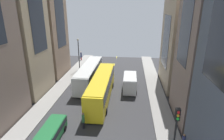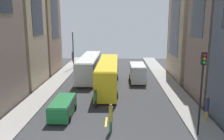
% 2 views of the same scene
% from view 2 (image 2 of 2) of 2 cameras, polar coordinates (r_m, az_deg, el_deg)
% --- Properties ---
extents(ground_plane, '(42.66, 42.66, 0.00)m').
position_cam_2_polar(ground_plane, '(34.54, -0.20, -2.81)').
color(ground_plane, '#333335').
extents(sidewalk_west, '(2.58, 44.00, 0.15)m').
position_cam_2_polar(sidewalk_west, '(35.69, -13.23, -2.53)').
color(sidewalk_west, gray).
rests_on(sidewalk_west, ground).
extents(sidewalk_east, '(2.58, 44.00, 0.15)m').
position_cam_2_polar(sidewalk_east, '(35.21, 13.01, -2.71)').
color(sidewalk_east, gray).
rests_on(sidewalk_east, ground).
extents(lane_stripe_1, '(0.16, 2.00, 0.01)m').
position_cam_2_polar(lane_stripe_1, '(21.31, -1.41, -12.37)').
color(lane_stripe_1, yellow).
rests_on(lane_stripe_1, ground).
extents(lane_stripe_2, '(0.16, 2.00, 0.01)m').
position_cam_2_polar(lane_stripe_2, '(27.83, -0.66, -6.45)').
color(lane_stripe_2, yellow).
rests_on(lane_stripe_2, ground).
extents(lane_stripe_3, '(0.16, 2.00, 0.01)m').
position_cam_2_polar(lane_stripe_3, '(34.54, -0.20, -2.80)').
color(lane_stripe_3, yellow).
rests_on(lane_stripe_3, ground).
extents(lane_stripe_4, '(0.16, 2.00, 0.01)m').
position_cam_2_polar(lane_stripe_4, '(41.35, 0.10, -0.34)').
color(lane_stripe_4, yellow).
rests_on(lane_stripe_4, ground).
extents(lane_stripe_5, '(0.16, 2.00, 0.01)m').
position_cam_2_polar(lane_stripe_5, '(48.21, 0.32, 1.41)').
color(lane_stripe_5, yellow).
rests_on(lane_stripe_5, ground).
extents(lane_stripe_6, '(0.16, 2.00, 0.01)m').
position_cam_2_polar(lane_stripe_6, '(55.11, 0.48, 2.73)').
color(lane_stripe_6, yellow).
rests_on(lane_stripe_6, ground).
extents(building_east_2, '(9.35, 9.78, 15.36)m').
position_cam_2_polar(building_east_2, '(38.95, 21.57, 9.48)').
color(building_east_2, tan).
rests_on(building_east_2, ground).
extents(city_bus_white, '(2.81, 12.97, 3.35)m').
position_cam_2_polar(city_bus_white, '(36.83, -5.45, 1.26)').
color(city_bus_white, silver).
rests_on(city_bus_white, ground).
extents(streetcar_yellow, '(2.70, 13.48, 3.59)m').
position_cam_2_polar(streetcar_yellow, '(30.85, -1.00, -0.54)').
color(streetcar_yellow, yellow).
rests_on(streetcar_yellow, ground).
extents(delivery_van_white, '(2.25, 5.06, 2.58)m').
position_cam_2_polar(delivery_van_white, '(34.34, 6.17, -0.38)').
color(delivery_van_white, white).
rests_on(delivery_van_white, ground).
extents(car_green_0, '(1.95, 4.54, 1.58)m').
position_cam_2_polar(car_green_0, '(22.67, -11.77, -8.57)').
color(car_green_0, '#1E7238').
rests_on(car_green_0, ground).
extents(pedestrian_walking_far, '(0.28, 0.28, 2.26)m').
position_cam_2_polar(pedestrian_walking_far, '(22.37, 21.99, -8.30)').
color(pedestrian_walking_far, gold).
rests_on(pedestrian_walking_far, ground).
extents(pedestrian_crossing_near, '(0.31, 0.31, 2.01)m').
position_cam_2_polar(pedestrian_crossing_near, '(24.10, -4.01, -6.69)').
color(pedestrian_crossing_near, black).
rests_on(pedestrian_crossing_near, ground).
extents(pedestrian_crossing_mid, '(0.31, 0.31, 2.35)m').
position_cam_2_polar(pedestrian_crossing_mid, '(19.08, -0.30, -11.20)').
color(pedestrian_crossing_mid, '#336B38').
rests_on(pedestrian_crossing_mid, ground).
extents(pedestrian_waiting_curb, '(0.38, 0.38, 2.20)m').
position_cam_2_polar(pedestrian_waiting_curb, '(51.68, -9.47, 3.42)').
color(pedestrian_waiting_curb, maroon).
rests_on(pedestrian_waiting_curb, ground).
extents(traffic_light_near_corner, '(0.32, 0.44, 6.38)m').
position_cam_2_polar(traffic_light_near_corner, '(18.43, 20.90, -2.12)').
color(traffic_light_near_corner, black).
rests_on(traffic_light_near_corner, ground).
extents(streetlamp_near, '(0.44, 0.44, 6.75)m').
position_cam_2_polar(streetlamp_near, '(43.86, -9.38, 5.89)').
color(streetlamp_near, black).
rests_on(streetlamp_near, ground).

